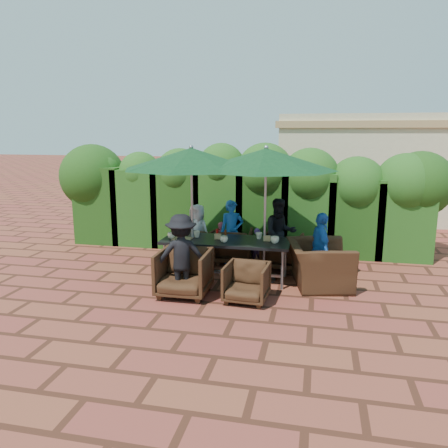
% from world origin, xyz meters
% --- Properties ---
extents(ground, '(80.00, 80.00, 0.00)m').
position_xyz_m(ground, '(0.00, 0.00, 0.00)').
color(ground, brown).
rests_on(ground, ground).
extents(dining_table, '(2.34, 0.90, 0.75)m').
position_xyz_m(dining_table, '(0.08, 0.10, 0.68)').
color(dining_table, black).
rests_on(dining_table, ground).
extents(umbrella_left, '(2.51, 2.51, 2.46)m').
position_xyz_m(umbrella_left, '(-0.57, 0.11, 2.21)').
color(umbrella_left, gray).
rests_on(umbrella_left, ground).
extents(umbrella_right, '(2.50, 2.50, 2.46)m').
position_xyz_m(umbrella_right, '(0.78, 0.16, 2.21)').
color(umbrella_right, gray).
rests_on(umbrella_right, ground).
extents(chair_far_left, '(0.87, 0.83, 0.79)m').
position_xyz_m(chair_far_left, '(-0.74, 1.14, 0.39)').
color(chair_far_left, black).
rests_on(chair_far_left, ground).
extents(chair_far_mid, '(0.81, 0.77, 0.78)m').
position_xyz_m(chair_far_mid, '(0.02, 1.15, 0.39)').
color(chair_far_mid, black).
rests_on(chair_far_mid, ground).
extents(chair_far_right, '(0.83, 0.78, 0.77)m').
position_xyz_m(chair_far_right, '(1.04, 0.97, 0.39)').
color(chair_far_right, black).
rests_on(chair_far_right, ground).
extents(chair_near_left, '(0.84, 0.79, 0.86)m').
position_xyz_m(chair_near_left, '(-0.43, -0.88, 0.43)').
color(chair_near_left, black).
rests_on(chair_near_left, ground).
extents(chair_near_right, '(0.72, 0.68, 0.69)m').
position_xyz_m(chair_near_right, '(0.63, -0.93, 0.35)').
color(chair_near_right, black).
rests_on(chair_near_right, ground).
extents(chair_end_right, '(1.00, 1.32, 1.04)m').
position_xyz_m(chair_end_right, '(1.77, 0.09, 0.52)').
color(chair_end_right, black).
rests_on(chair_end_right, ground).
extents(adult_far_left, '(0.68, 0.54, 1.22)m').
position_xyz_m(adult_far_left, '(-0.76, 1.10, 0.61)').
color(adult_far_left, silver).
rests_on(adult_far_left, ground).
extents(adult_far_mid, '(0.57, 0.51, 1.32)m').
position_xyz_m(adult_far_mid, '(-0.02, 1.10, 0.66)').
color(adult_far_mid, blue).
rests_on(adult_far_mid, ground).
extents(adult_far_right, '(0.77, 0.62, 1.39)m').
position_xyz_m(adult_far_right, '(0.98, 1.07, 0.70)').
color(adult_far_right, black).
rests_on(adult_far_right, ground).
extents(adult_near_left, '(0.97, 0.69, 1.38)m').
position_xyz_m(adult_near_left, '(-0.47, -0.87, 0.69)').
color(adult_near_left, black).
rests_on(adult_near_left, ground).
extents(adult_end_right, '(0.60, 0.85, 1.32)m').
position_xyz_m(adult_end_right, '(1.78, 0.11, 0.66)').
color(adult_end_right, blue).
rests_on(adult_end_right, ground).
extents(child_left, '(0.37, 0.33, 0.84)m').
position_xyz_m(child_left, '(-0.26, 1.18, 0.42)').
color(child_left, '#D74C5E').
rests_on(child_left, ground).
extents(child_right, '(0.30, 0.26, 0.77)m').
position_xyz_m(child_right, '(0.52, 1.08, 0.38)').
color(child_right, '#704597').
rests_on(child_right, ground).
extents(pedestrian_a, '(1.79, 1.53, 1.88)m').
position_xyz_m(pedestrian_a, '(1.56, 4.22, 0.94)').
color(pedestrian_a, '#24872F').
rests_on(pedestrian_a, ground).
extents(pedestrian_b, '(0.99, 0.83, 1.78)m').
position_xyz_m(pedestrian_b, '(2.71, 4.38, 0.89)').
color(pedestrian_b, '#D74C5E').
rests_on(pedestrian_b, ground).
extents(pedestrian_c, '(1.19, 1.02, 1.71)m').
position_xyz_m(pedestrian_c, '(3.49, 4.24, 0.85)').
color(pedestrian_c, '#9C9DA5').
rests_on(pedestrian_c, ground).
extents(cup_a, '(0.14, 0.14, 0.11)m').
position_xyz_m(cup_a, '(-0.93, -0.03, 0.81)').
color(cup_a, beige).
rests_on(cup_a, dining_table).
extents(cup_b, '(0.13, 0.13, 0.12)m').
position_xyz_m(cup_b, '(-0.50, 0.16, 0.81)').
color(cup_b, beige).
rests_on(cup_b, dining_table).
extents(cup_c, '(0.14, 0.14, 0.11)m').
position_xyz_m(cup_c, '(0.08, -0.11, 0.81)').
color(cup_c, beige).
rests_on(cup_c, dining_table).
extents(cup_d, '(0.12, 0.12, 0.12)m').
position_xyz_m(cup_d, '(0.66, 0.29, 0.81)').
color(cup_d, beige).
rests_on(cup_d, dining_table).
extents(cup_e, '(0.15, 0.15, 0.12)m').
position_xyz_m(cup_e, '(0.98, 0.03, 0.81)').
color(cup_e, beige).
rests_on(cup_e, dining_table).
extents(ketchup_bottle, '(0.04, 0.04, 0.17)m').
position_xyz_m(ketchup_bottle, '(-0.11, 0.18, 0.83)').
color(ketchup_bottle, '#B20C0A').
rests_on(ketchup_bottle, dining_table).
extents(sauce_bottle, '(0.04, 0.04, 0.17)m').
position_xyz_m(sauce_bottle, '(0.06, 0.15, 0.83)').
color(sauce_bottle, '#4C230C').
rests_on(sauce_bottle, dining_table).
extents(serving_tray, '(0.35, 0.25, 0.02)m').
position_xyz_m(serving_tray, '(-0.72, -0.04, 0.76)').
color(serving_tray, '#966E48').
rests_on(serving_tray, dining_table).
extents(number_block_left, '(0.12, 0.06, 0.10)m').
position_xyz_m(number_block_left, '(-0.07, 0.10, 0.80)').
color(number_block_left, tan).
rests_on(number_block_left, dining_table).
extents(number_block_right, '(0.12, 0.06, 0.10)m').
position_xyz_m(number_block_right, '(0.83, 0.15, 0.80)').
color(number_block_right, tan).
rests_on(number_block_right, dining_table).
extents(hedge_wall, '(9.10, 1.60, 2.46)m').
position_xyz_m(hedge_wall, '(0.07, 2.32, 1.34)').
color(hedge_wall, '#1A3A0F').
rests_on(hedge_wall, ground).
extents(building, '(6.20, 3.08, 3.20)m').
position_xyz_m(building, '(3.50, 6.99, 1.61)').
color(building, beige).
rests_on(building, ground).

